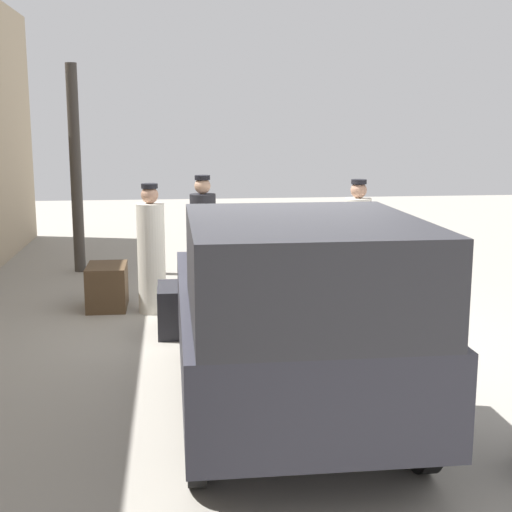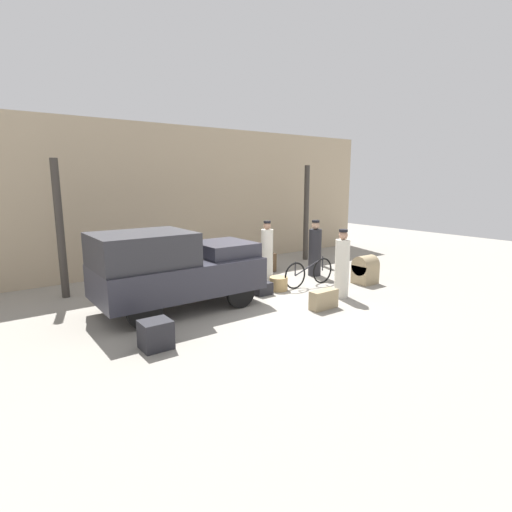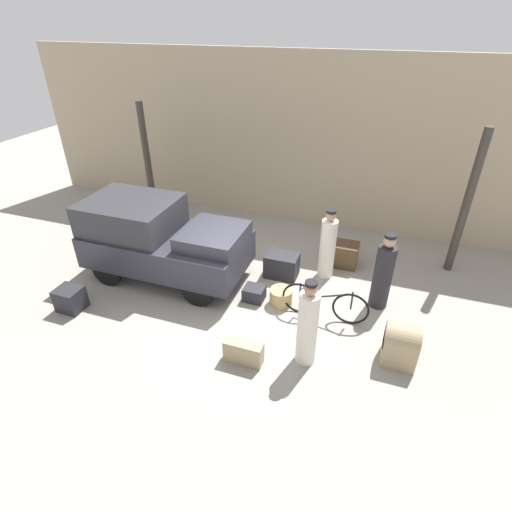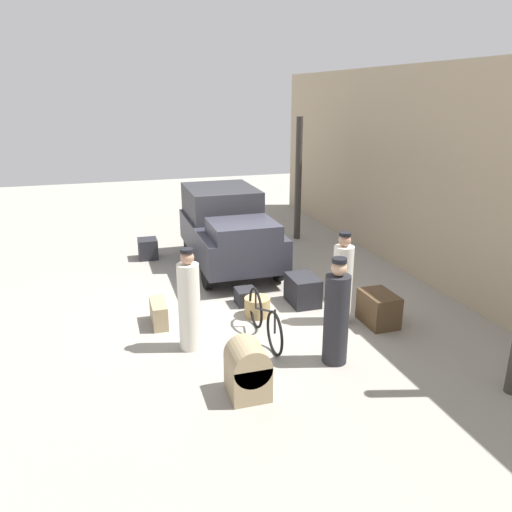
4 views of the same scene
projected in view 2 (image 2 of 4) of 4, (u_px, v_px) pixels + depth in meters
ground_plane at (254, 296)px, 9.90m from camera, size 30.00×30.00×0.00m
station_building_facade at (179, 198)px, 12.70m from camera, size 16.00×0.15×4.50m
canopy_pillar_left at (60, 230)px, 9.47m from camera, size 0.18×0.18×3.32m
canopy_pillar_right at (306, 213)px, 14.11m from camera, size 0.18×0.18×3.32m
truck at (172, 267)px, 8.69m from camera, size 3.57×1.74×1.76m
bicycle at (309, 273)px, 10.74m from camera, size 1.72×0.04×0.76m
wicker_basket at (279, 284)px, 10.36m from camera, size 0.47×0.47×0.35m
porter_carrying_trunk at (315, 250)px, 11.87m from camera, size 0.38×0.38×1.66m
porter_lifting_near_truck at (342, 266)px, 9.65m from camera, size 0.35×0.35×1.67m
porter_standing_middle at (267, 251)px, 11.72m from camera, size 0.35×0.35×1.66m
trunk_large_brown at (156, 335)px, 6.77m from camera, size 0.51×0.45×0.49m
suitcase_black_upright at (262, 288)px, 9.99m from camera, size 0.43×0.38×0.31m
suitcase_tan_flat at (248, 274)px, 10.98m from camera, size 0.74×0.52×0.56m
trunk_umber_medium at (365, 270)px, 11.02m from camera, size 0.57×0.53×0.78m
trunk_wicker_pale at (262, 263)px, 12.44m from camera, size 0.74×0.51×0.58m
suitcase_small_leather at (324, 299)px, 8.86m from camera, size 0.68×0.25×0.42m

